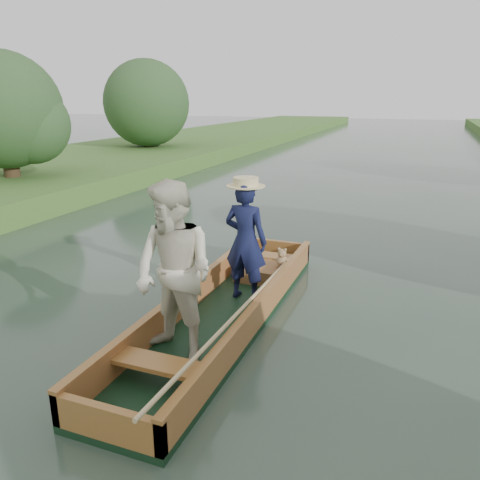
% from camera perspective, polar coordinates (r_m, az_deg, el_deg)
% --- Properties ---
extents(ground, '(120.00, 120.00, 0.00)m').
position_cam_1_polar(ground, '(6.23, -2.02, -9.91)').
color(ground, '#283D30').
rests_on(ground, ground).
extents(trees_far, '(23.22, 15.76, 4.69)m').
position_cam_1_polar(trees_far, '(13.98, 14.55, 15.52)').
color(trees_far, '#47331E').
rests_on(trees_far, ground).
extents(punt, '(1.20, 5.17, 2.03)m').
position_cam_1_polar(punt, '(5.67, -3.59, -4.71)').
color(punt, black).
rests_on(punt, ground).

